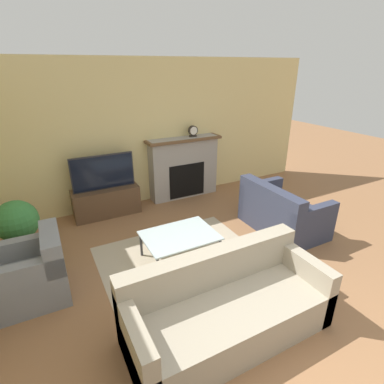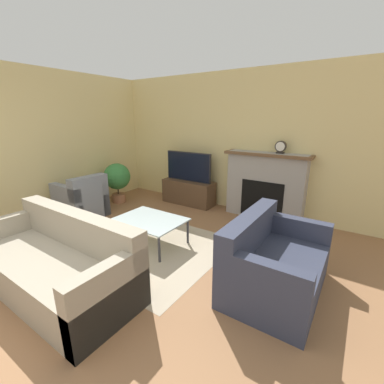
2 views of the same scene
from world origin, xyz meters
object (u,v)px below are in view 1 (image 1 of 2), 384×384
armchair_by_window (31,276)px  coffee_table (180,237)px  couch_sectional (226,308)px  mantel_clock (193,131)px  couch_loveseat (282,214)px  potted_plant (17,224)px  tv (103,172)px

armchair_by_window → coffee_table: armchair_by_window is taller
couch_sectional → armchair_by_window: 2.26m
coffee_table → mantel_clock: mantel_clock is taller
couch_loveseat → mantel_clock: (-0.58, 2.03, 1.05)m
mantel_clock → coffee_table: bearing=-122.4°
armchair_by_window → mantel_clock: size_ratio=3.78×
potted_plant → mantel_clock: bearing=16.0°
tv → armchair_by_window: tv is taller
couch_loveseat → potted_plant: (-3.81, 1.11, 0.25)m
couch_sectional → mantel_clock: (1.40, 3.35, 1.06)m
coffee_table → mantel_clock: size_ratio=4.54×
couch_loveseat → mantel_clock: mantel_clock is taller
tv → couch_loveseat: size_ratio=0.82×
tv → mantel_clock: mantel_clock is taller
mantel_clock → couch_loveseat: bearing=-74.0°
couch_sectional → tv: bearing=98.1°
couch_loveseat → coffee_table: size_ratio=1.33×
potted_plant → mantel_clock: mantel_clock is taller
tv → mantel_clock: (1.86, 0.14, 0.52)m
couch_sectional → couch_loveseat: bearing=33.7°
potted_plant → mantel_clock: size_ratio=3.99×
tv → armchair_by_window: size_ratio=1.30×
couch_loveseat → coffee_table: couch_loveseat is taller
couch_sectional → potted_plant: bearing=127.0°
armchair_by_window → potted_plant: 1.01m
couch_sectional → couch_loveseat: size_ratio=1.56×
couch_sectional → armchair_by_window: size_ratio=2.48×
couch_sectional → coffee_table: size_ratio=2.07×
armchair_by_window → coffee_table: 1.86m
tv → coffee_table: tv is taller
coffee_table → mantel_clock: bearing=57.6°
tv → coffee_table: (0.59, -1.86, -0.47)m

